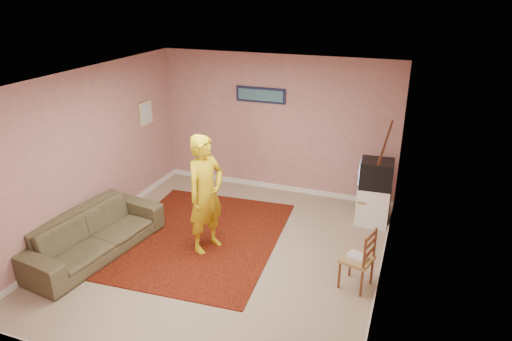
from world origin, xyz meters
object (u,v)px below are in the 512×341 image
(tv_cabinet, at_px, (373,205))
(chair_b, at_px, (358,252))
(sofa, at_px, (93,234))
(person, at_px, (206,194))
(crt_tv, at_px, (376,174))
(chair_a, at_px, (372,193))

(tv_cabinet, relative_size, chair_b, 1.41)
(tv_cabinet, relative_size, sofa, 0.30)
(tv_cabinet, xyz_separation_m, person, (-2.24, -1.68, 0.57))
(crt_tv, distance_m, person, 2.79)
(tv_cabinet, bearing_deg, chair_b, -89.85)
(person, bearing_deg, crt_tv, -33.00)
(crt_tv, relative_size, person, 0.31)
(tv_cabinet, height_order, chair_a, chair_a)
(tv_cabinet, distance_m, person, 2.86)
(crt_tv, bearing_deg, chair_b, -92.58)
(chair_b, height_order, sofa, chair_b)
(chair_b, bearing_deg, chair_a, -162.89)
(tv_cabinet, xyz_separation_m, chair_b, (0.00, -1.87, 0.19))
(crt_tv, xyz_separation_m, sofa, (-3.74, -2.39, -0.57))
(crt_tv, bearing_deg, sofa, -150.32)
(chair_b, distance_m, sofa, 3.80)
(crt_tv, height_order, chair_a, crt_tv)
(sofa, height_order, person, person)
(tv_cabinet, bearing_deg, crt_tv, -177.11)
(tv_cabinet, relative_size, crt_tv, 1.20)
(crt_tv, relative_size, sofa, 0.25)
(person, bearing_deg, chair_b, -74.76)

